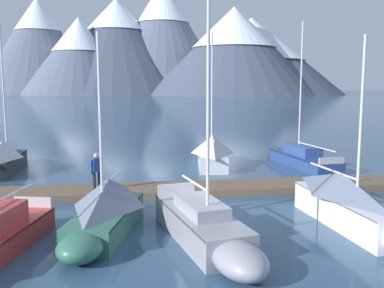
{
  "coord_description": "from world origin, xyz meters",
  "views": [
    {
      "loc": [
        -2.38,
        -15.76,
        5.02
      ],
      "look_at": [
        0.0,
        6.0,
        2.0
      ],
      "focal_mm": 40.4,
      "sensor_mm": 36.0,
      "label": 1
    }
  ],
  "objects_px": {
    "person_on_dock": "(97,169)",
    "sailboat_far_berth": "(212,152)",
    "sailboat_mid_dock_starboard": "(207,228)",
    "sailboat_end_of_dock": "(299,157)",
    "sailboat_nearest_berth": "(6,157)",
    "sailboat_mid_dock_port": "(105,209)",
    "sailboat_outer_slip": "(353,205)"
  },
  "relations": [
    {
      "from": "sailboat_mid_dock_starboard",
      "to": "person_on_dock",
      "type": "bearing_deg",
      "value": 122.13
    },
    {
      "from": "sailboat_nearest_berth",
      "to": "sailboat_outer_slip",
      "type": "relative_size",
      "value": 1.2
    },
    {
      "from": "sailboat_mid_dock_starboard",
      "to": "sailboat_outer_slip",
      "type": "height_order",
      "value": "sailboat_mid_dock_starboard"
    },
    {
      "from": "sailboat_mid_dock_starboard",
      "to": "person_on_dock",
      "type": "xyz_separation_m",
      "value": [
        -4.06,
        6.47,
        0.69
      ]
    },
    {
      "from": "sailboat_end_of_dock",
      "to": "person_on_dock",
      "type": "height_order",
      "value": "sailboat_end_of_dock"
    },
    {
      "from": "person_on_dock",
      "to": "sailboat_far_berth",
      "type": "bearing_deg",
      "value": 46.61
    },
    {
      "from": "sailboat_nearest_berth",
      "to": "sailboat_end_of_dock",
      "type": "distance_m",
      "value": 17.64
    },
    {
      "from": "sailboat_nearest_berth",
      "to": "sailboat_mid_dock_starboard",
      "type": "bearing_deg",
      "value": -52.24
    },
    {
      "from": "sailboat_far_berth",
      "to": "person_on_dock",
      "type": "xyz_separation_m",
      "value": [
        -6.27,
        -6.63,
        0.33
      ]
    },
    {
      "from": "sailboat_nearest_berth",
      "to": "sailboat_mid_dock_port",
      "type": "distance_m",
      "value": 13.08
    },
    {
      "from": "sailboat_mid_dock_starboard",
      "to": "sailboat_far_berth",
      "type": "bearing_deg",
      "value": 80.45
    },
    {
      "from": "sailboat_nearest_berth",
      "to": "person_on_dock",
      "type": "xyz_separation_m",
      "value": [
        5.83,
        -6.3,
        0.38
      ]
    },
    {
      "from": "sailboat_mid_dock_starboard",
      "to": "person_on_dock",
      "type": "relative_size",
      "value": 4.48
    },
    {
      "from": "sailboat_nearest_berth",
      "to": "sailboat_far_berth",
      "type": "bearing_deg",
      "value": 1.58
    },
    {
      "from": "sailboat_far_berth",
      "to": "person_on_dock",
      "type": "bearing_deg",
      "value": -133.39
    },
    {
      "from": "sailboat_outer_slip",
      "to": "person_on_dock",
      "type": "relative_size",
      "value": 4.1
    },
    {
      "from": "sailboat_end_of_dock",
      "to": "sailboat_nearest_berth",
      "type": "bearing_deg",
      "value": -179.17
    },
    {
      "from": "sailboat_nearest_berth",
      "to": "person_on_dock",
      "type": "relative_size",
      "value": 4.94
    },
    {
      "from": "sailboat_end_of_dock",
      "to": "sailboat_outer_slip",
      "type": "bearing_deg",
      "value": -101.58
    },
    {
      "from": "sailboat_mid_dock_starboard",
      "to": "sailboat_far_berth",
      "type": "distance_m",
      "value": 13.29
    },
    {
      "from": "person_on_dock",
      "to": "sailboat_mid_dock_starboard",
      "type": "bearing_deg",
      "value": -57.87
    },
    {
      "from": "sailboat_outer_slip",
      "to": "sailboat_end_of_dock",
      "type": "xyz_separation_m",
      "value": [
        2.45,
        11.98,
        -0.36
      ]
    },
    {
      "from": "person_on_dock",
      "to": "sailboat_mid_dock_port",
      "type": "bearing_deg",
      "value": -80.71
    },
    {
      "from": "sailboat_far_berth",
      "to": "sailboat_outer_slip",
      "type": "height_order",
      "value": "sailboat_far_berth"
    },
    {
      "from": "sailboat_mid_dock_starboard",
      "to": "sailboat_mid_dock_port",
      "type": "bearing_deg",
      "value": 155.21
    },
    {
      "from": "sailboat_mid_dock_port",
      "to": "sailboat_end_of_dock",
      "type": "relative_size",
      "value": 0.76
    },
    {
      "from": "sailboat_mid_dock_port",
      "to": "sailboat_far_berth",
      "type": "bearing_deg",
      "value": 64.81
    },
    {
      "from": "sailboat_mid_dock_port",
      "to": "sailboat_mid_dock_starboard",
      "type": "height_order",
      "value": "sailboat_mid_dock_starboard"
    },
    {
      "from": "sailboat_nearest_berth",
      "to": "sailboat_outer_slip",
      "type": "bearing_deg",
      "value": -37.68
    },
    {
      "from": "sailboat_nearest_berth",
      "to": "person_on_dock",
      "type": "distance_m",
      "value": 8.59
    },
    {
      "from": "sailboat_mid_dock_starboard",
      "to": "sailboat_end_of_dock",
      "type": "height_order",
      "value": "sailboat_end_of_dock"
    },
    {
      "from": "sailboat_mid_dock_port",
      "to": "person_on_dock",
      "type": "bearing_deg",
      "value": 99.29
    }
  ]
}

